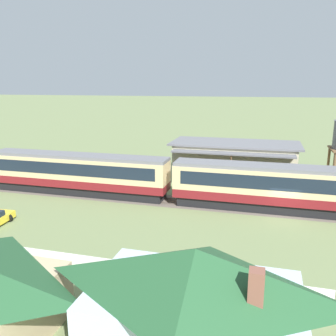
# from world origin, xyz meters

# --- Properties ---
(ground_plane) EXTENTS (600.00, 600.00, 0.00)m
(ground_plane) POSITION_xyz_m (0.00, 0.00, 0.00)
(ground_plane) COLOR #707F51
(passenger_train) EXTENTS (80.12, 2.87, 4.17)m
(passenger_train) POSITION_xyz_m (-10.17, 1.31, 2.31)
(passenger_train) COLOR maroon
(passenger_train) RESTS_ON ground_plane
(railway_track) EXTENTS (121.66, 3.60, 0.04)m
(railway_track) POSITION_xyz_m (-11.19, 1.31, 0.01)
(railway_track) COLOR #665B51
(railway_track) RESTS_ON ground_plane
(station_building) EXTENTS (14.72, 7.99, 4.58)m
(station_building) POSITION_xyz_m (-5.28, 10.78, 2.32)
(station_building) COLOR beige
(station_building) RESTS_ON ground_plane
(cottage_dark_green_roof_3) EXTENTS (9.27, 5.72, 4.83)m
(cottage_dark_green_roof_3) POSITION_xyz_m (-4.35, -17.92, 2.51)
(cottage_dark_green_roof_3) COLOR silver
(cottage_dark_green_roof_3) RESTS_ON ground_plane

